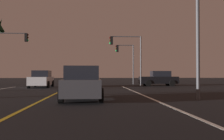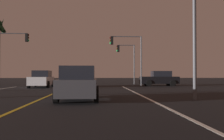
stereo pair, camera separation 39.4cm
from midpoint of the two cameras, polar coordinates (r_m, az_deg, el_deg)
lane_edge_right at (r=11.83m, az=10.15°, el=-7.24°), size 0.16×33.03×0.01m
lane_center_divider at (r=11.81m, az=-17.84°, el=-7.22°), size 0.16×33.03×0.01m
car_lead_same_lane at (r=13.01m, az=-7.43°, el=-3.07°), size 2.02×4.30×1.70m
car_oncoming at (r=26.87m, az=-15.75°, el=-1.98°), size 2.02×4.30×1.70m
car_crossing_side at (r=30.09m, az=9.95°, el=-1.89°), size 4.30×2.02×1.70m
traffic_light_near_right at (r=28.75m, az=2.68°, el=4.70°), size 3.60×0.36×5.57m
traffic_light_near_left at (r=29.98m, az=-21.64°, el=4.83°), size 3.41×0.36×5.81m
traffic_light_far_right at (r=34.24m, az=2.53°, el=3.30°), size 2.45×0.36×5.24m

